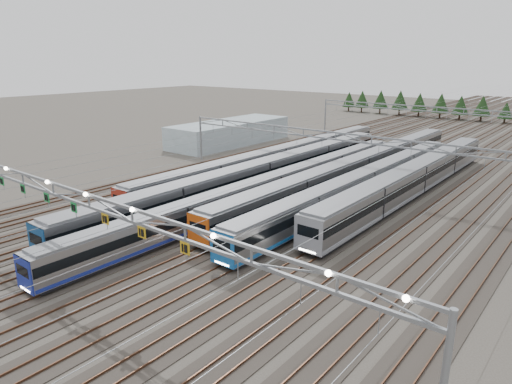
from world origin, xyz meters
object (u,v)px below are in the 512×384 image
Objects in this scene: train_b at (261,174)px; gantry_far at (436,114)px; gantry_near at (88,204)px; gantry_mid at (335,142)px; train_d at (359,168)px; train_f at (414,178)px; train_e at (364,184)px; train_c at (273,187)px; train_a at (279,158)px; west_shed at (230,132)px.

train_b is 1.16× the size of gantry_far.
gantry_mid is (0.05, 40.12, -0.70)m from gantry_near.
train_d is 1.26× the size of train_f.
train_f is at bearing 53.26° from train_e.
train_e is 8.87m from gantry_mid.
gantry_mid and gantry_far have the same top height.
train_f is 44.44m from gantry_far.
train_f is 44.06m from gantry_near.
train_b is 1.00× the size of train_c.
train_a is 45.08m from gantry_far.
gantry_near is 1.00× the size of gantry_far.
train_d is 38.95m from west_shed.
gantry_mid is at bearing -24.31° from west_shed.
train_b is (4.50, -10.50, 0.08)m from train_a.
train_d is 2.28× the size of west_shed.
train_e reaches higher than train_c.
gantry_far reaches higher than west_shed.
west_shed is at bearing 162.16° from train_d.
gantry_mid is (-2.25, -3.80, 4.21)m from train_d.
train_d reaches higher than train_a.
train_d is 1.21× the size of gantry_far.
train_a is 16.45m from train_c.
train_a is at bearing 113.20° from train_b.
west_shed is at bearing 163.63° from train_f.
train_d is 1.21× the size of gantry_mid.
gantry_near is at bearing -90.03° from gantry_far.
train_b reaches higher than train_c.
west_shed is at bearing 154.80° from train_e.
gantry_near is at bearing -85.49° from train_c.
train_f is at bearing 46.86° from train_c.
train_e is 1.00× the size of gantry_near.
gantry_mid is 1.00× the size of gantry_far.
train_d is at bearing 9.43° from train_a.
train_d is at bearing 120.54° from train_e.
train_a is 2.09× the size of west_shed.
west_shed is (-34.82, 15.73, -3.98)m from gantry_mid.
gantry_near is (2.20, -27.91, 5.14)m from train_c.
train_c is at bearing -105.70° from train_d.
west_shed is (-28.07, 24.68, 0.15)m from train_b.
train_c is at bearing -133.14° from train_f.
train_a is at bearing -31.02° from west_shed.
gantry_near is 40.12m from gantry_mid.
gantry_near reaches higher than gantry_far.
train_f is 0.97× the size of gantry_mid.
train_b is at bearing -159.24° from train_e.
train_f is 1.81× the size of west_shed.
train_c is 1.16× the size of gantry_mid.
gantry_far is (0.05, 85.12, -0.70)m from gantry_near.
train_d reaches higher than train_c.
train_d is at bearing 87.01° from gantry_near.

